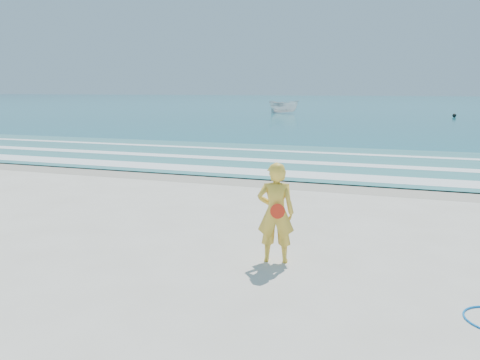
% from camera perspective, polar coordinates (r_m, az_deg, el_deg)
% --- Properties ---
extents(ground, '(400.00, 400.00, 0.00)m').
position_cam_1_polar(ground, '(8.16, -9.66, -12.08)').
color(ground, silver).
rests_on(ground, ground).
extents(wet_sand, '(400.00, 2.40, 0.00)m').
position_cam_1_polar(wet_sand, '(16.31, 5.34, -0.21)').
color(wet_sand, '#B2A893').
rests_on(wet_sand, ground).
extents(ocean, '(400.00, 190.00, 0.04)m').
position_cam_1_polar(ocean, '(111.69, 16.86, 9.03)').
color(ocean, '#19727F').
rests_on(ocean, ground).
extents(shallow, '(400.00, 10.00, 0.01)m').
position_cam_1_polar(shallow, '(21.14, 8.46, 2.43)').
color(shallow, '#59B7AD').
rests_on(shallow, ocean).
extents(foam_near, '(400.00, 1.40, 0.01)m').
position_cam_1_polar(foam_near, '(17.55, 6.32, 0.75)').
color(foam_near, white).
rests_on(foam_near, shallow).
extents(foam_mid, '(400.00, 0.90, 0.01)m').
position_cam_1_polar(foam_mid, '(20.36, 8.06, 2.14)').
color(foam_mid, white).
rests_on(foam_mid, shallow).
extents(foam_far, '(400.00, 0.60, 0.01)m').
position_cam_1_polar(foam_far, '(23.58, 9.54, 3.31)').
color(foam_far, white).
rests_on(foam_far, shallow).
extents(boat, '(4.69, 2.99, 1.69)m').
position_cam_1_polar(boat, '(60.80, 5.36, 8.90)').
color(boat, silver).
rests_on(boat, ocean).
extents(buoy, '(0.42, 0.42, 0.42)m').
position_cam_1_polar(buoy, '(57.03, 24.67, 7.17)').
color(buoy, black).
rests_on(buoy, ocean).
extents(woman, '(0.76, 0.57, 1.88)m').
position_cam_1_polar(woman, '(8.65, 4.37, -4.00)').
color(woman, yellow).
rests_on(woman, ground).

